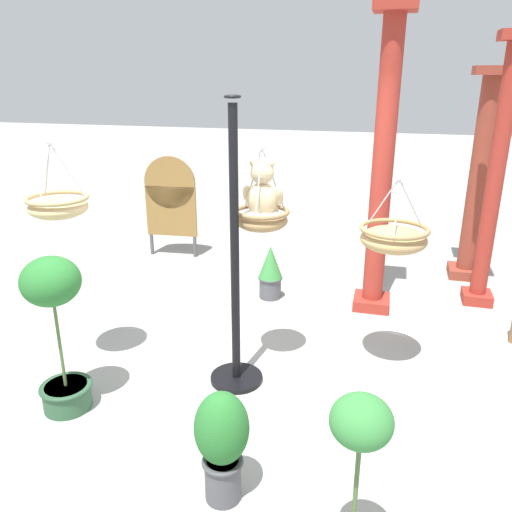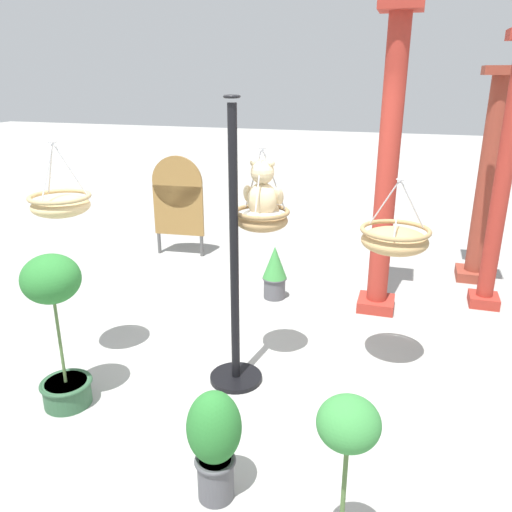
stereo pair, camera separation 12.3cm
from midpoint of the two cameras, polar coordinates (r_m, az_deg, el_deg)
name	(u,v)px [view 1 (the left image)]	position (r m, az deg, el deg)	size (l,w,h in m)	color
ground_plane	(253,373)	(4.58, -1.18, -12.83)	(40.00, 40.00, 0.00)	#9E9E99
display_pole_central	(236,304)	(4.15, -3.14, -5.38)	(0.44, 0.44, 2.32)	black
hanging_basket_with_teddy	(262,218)	(4.10, -0.23, 4.20)	(0.45, 0.45, 0.66)	#A37F51
teddy_bear	(262,193)	(4.08, -0.15, 7.05)	(0.33, 0.29, 0.48)	#D1B789
hanging_basket_left_high	(58,206)	(4.37, -21.88, 5.22)	(0.49, 0.49, 0.60)	tan
hanging_basket_right_low	(394,238)	(4.22, 14.23, 1.98)	(0.55, 0.55, 0.60)	tan
greenhouse_pillar_left	(495,182)	(5.97, 24.42, 7.47)	(0.33, 0.33, 2.86)	#9E2D23
greenhouse_pillar_right	(382,173)	(5.43, 13.18, 8.94)	(0.41, 0.41, 3.09)	#9E2D23
greenhouse_pillar_far_back	(478,182)	(6.78, 22.92, 7.58)	(0.43, 0.43, 2.54)	brown
potted_plant_fern_front	(270,272)	(5.87, 1.00, -1.74)	(0.28, 0.28, 0.63)	#4C4C51
potted_plant_flowering_red	(56,322)	(4.09, -22.08, -6.78)	(0.43, 0.43, 1.24)	#2D5638
potted_plant_tall_leafy	(222,440)	(3.22, -4.96, -19.73)	(0.33, 0.33, 0.74)	#4C4C51
potted_plant_bushy_green	(356,492)	(2.78, 9.62, -24.46)	(0.32, 0.32, 1.07)	#BC6042
display_sign_board	(171,199)	(7.23, -9.94, 6.29)	(0.72, 0.10, 1.41)	olive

